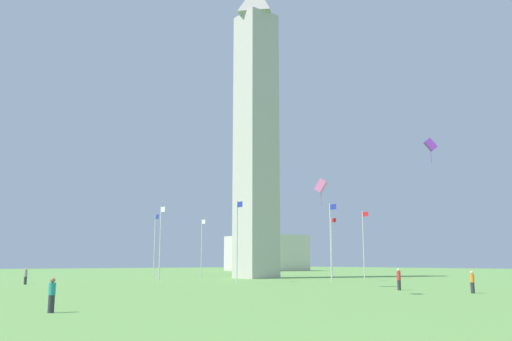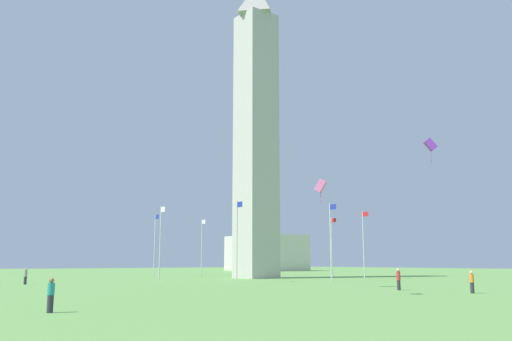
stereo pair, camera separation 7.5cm
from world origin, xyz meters
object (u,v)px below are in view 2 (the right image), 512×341
(flagpole_se, at_px, (269,245))
(person_gray_shirt, at_px, (26,276))
(obelisk_monument, at_px, (256,124))
(flagpole_w, at_px, (160,240))
(flagpole_nw, at_px, (237,238))
(flagpole_n, at_px, (331,239))
(kite_purple_box, at_px, (430,145))
(flagpole_ne, at_px, (364,242))
(person_red_shirt, at_px, (398,279))
(distant_building, at_px, (266,253))
(person_teal_shirt, at_px, (51,295))
(kite_pink_box, at_px, (321,186))
(flagpole_sw, at_px, (155,243))
(person_orange_shirt, at_px, (472,282))
(flagpole_e, at_px, (332,244))
(flagpole_s, at_px, (202,245))

(flagpole_se, bearing_deg, person_gray_shirt, -72.50)
(obelisk_monument, xyz_separation_m, flagpole_w, (0.05, -15.23, -17.54))
(flagpole_nw, xyz_separation_m, person_gray_shirt, (-8.11, -21.05, -4.26))
(flagpole_n, height_order, kite_purple_box, kite_purple_box)
(obelisk_monument, relative_size, flagpole_ne, 4.83)
(obelisk_monument, height_order, flagpole_w, obelisk_monument)
(person_red_shirt, relative_size, distant_building, 0.09)
(person_red_shirt, bearing_deg, distant_building, -48.06)
(flagpole_n, relative_size, kite_purple_box, 3.17)
(flagpole_ne, bearing_deg, obelisk_monument, -135.14)
(flagpole_se, bearing_deg, kite_purple_box, -6.09)
(person_teal_shirt, distance_m, kite_pink_box, 29.54)
(flagpole_se, height_order, flagpole_sw, same)
(flagpole_nw, xyz_separation_m, person_teal_shirt, (25.31, -27.92, -4.30))
(person_red_shirt, bearing_deg, flagpole_n, -45.72)
(flagpole_se, bearing_deg, kite_pink_box, -31.66)
(flagpole_ne, distance_m, kite_purple_box, 18.40)
(flagpole_w, relative_size, person_orange_shirt, 5.65)
(obelisk_monument, bearing_deg, person_teal_shirt, -46.96)
(flagpole_se, bearing_deg, flagpole_e, 22.50)
(flagpole_se, bearing_deg, person_red_shirt, -25.17)
(person_gray_shirt, distance_m, kite_pink_box, 31.95)
(kite_pink_box, bearing_deg, kite_purple_box, 93.68)
(flagpole_e, xyz_separation_m, person_teal_shirt, (36.08, -53.91, -4.30))
(flagpole_ne, xyz_separation_m, flagpole_se, (-21.53, 0.00, 0.00))
(flagpole_n, distance_m, flagpole_e, 21.53)
(flagpole_e, relative_size, kite_purple_box, 3.17)
(flagpole_e, bearing_deg, kite_pink_box, -46.06)
(person_orange_shirt, bearing_deg, flagpole_nw, 38.83)
(obelisk_monument, relative_size, flagpole_s, 4.83)
(flagpole_ne, bearing_deg, person_red_shirt, -42.78)
(person_red_shirt, bearing_deg, person_teal_shirt, 79.25)
(flagpole_e, xyz_separation_m, kite_purple_box, (25.13, -8.29, 10.85))
(flagpole_se, height_order, flagpole_w, same)
(flagpole_s, distance_m, person_gray_shirt, 36.75)
(kite_pink_box, bearing_deg, distant_building, 145.46)
(obelisk_monument, height_order, flagpole_se, obelisk_monument)
(flagpole_e, height_order, distant_building, flagpole_e)
(flagpole_ne, xyz_separation_m, person_red_shirt, (22.23, -20.57, -4.20))
(person_red_shirt, bearing_deg, person_gray_shirt, 19.12)
(kite_purple_box, bearing_deg, person_teal_shirt, -76.50)
(flagpole_w, relative_size, person_gray_shirt, 5.58)
(flagpole_e, xyz_separation_m, person_gray_shirt, (2.66, -47.04, -4.26))
(flagpole_e, bearing_deg, person_gray_shirt, -86.77)
(flagpole_se, height_order, distant_building, flagpole_se)
(flagpole_sw, bearing_deg, flagpole_w, -22.50)
(flagpole_w, xyz_separation_m, person_gray_shirt, (2.66, -16.59, -4.26))
(obelisk_monument, distance_m, person_orange_shirt, 45.69)
(obelisk_monument, relative_size, flagpole_e, 4.83)
(flagpole_n, xyz_separation_m, flagpole_sw, (-25.99, -10.77, 0.00))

